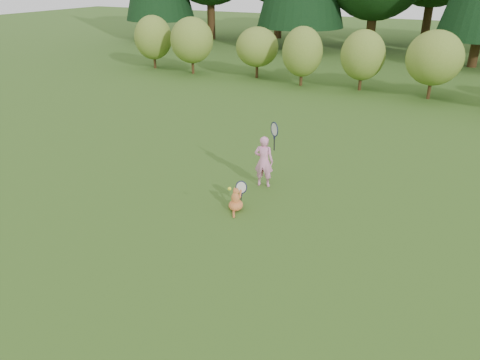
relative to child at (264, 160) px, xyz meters
The scene contains 5 objects.
ground 2.27m from the child, 94.27° to the right, with size 100.00×100.00×0.00m, color #224D15.
shrub_row 10.87m from the child, 90.85° to the left, with size 28.00×3.00×2.80m, color #5A7825, non-canonical shape.
child is the anchor object (origin of this frame).
cat 1.51m from the child, 90.59° to the right, with size 0.40×0.71×0.74m.
tennis_ball 2.28m from the child, 83.29° to the right, with size 0.07×0.07×0.07m.
Camera 1 is at (4.56, -7.57, 4.93)m, focal length 35.00 mm.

